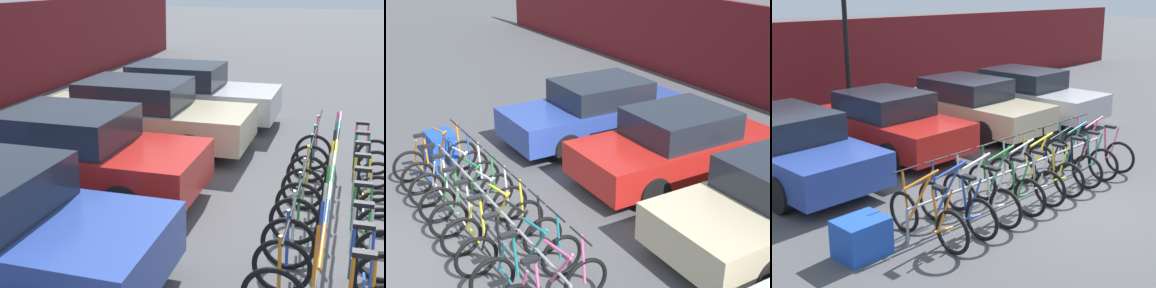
% 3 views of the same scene
% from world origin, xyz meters
% --- Properties ---
extents(ground_plane, '(120.00, 120.00, 0.00)m').
position_xyz_m(ground_plane, '(0.00, 0.00, 0.00)').
color(ground_plane, '#4C4C4F').
extents(hoarding_wall, '(36.00, 0.16, 2.71)m').
position_xyz_m(hoarding_wall, '(0.00, 9.50, 1.36)').
color(hoarding_wall, maroon).
rests_on(hoarding_wall, ground).
extents(bike_rack, '(5.35, 0.04, 0.57)m').
position_xyz_m(bike_rack, '(-0.18, 0.68, 0.50)').
color(bike_rack, gray).
rests_on(bike_rack, ground).
extents(bicycle_orange, '(0.68, 1.71, 1.05)m').
position_xyz_m(bicycle_orange, '(-2.58, 0.53, 0.38)').
color(bicycle_orange, black).
rests_on(bicycle_orange, ground).
extents(bicycle_blue, '(0.68, 1.71, 1.05)m').
position_xyz_m(bicycle_blue, '(-1.97, 0.53, 0.38)').
color(bicycle_blue, black).
rests_on(bicycle_blue, ground).
extents(bicycle_white, '(0.68, 1.71, 1.05)m').
position_xyz_m(bicycle_white, '(-1.41, 0.53, 0.38)').
color(bicycle_white, black).
rests_on(bicycle_white, ground).
extents(bicycle_green, '(0.68, 1.71, 1.05)m').
position_xyz_m(bicycle_green, '(-0.78, 0.53, 0.38)').
color(bicycle_green, black).
rests_on(bicycle_green, ground).
extents(bicycle_silver, '(0.68, 1.71, 1.05)m').
position_xyz_m(bicycle_silver, '(-0.22, 0.53, 0.38)').
color(bicycle_silver, black).
rests_on(bicycle_silver, ground).
extents(bicycle_yellow, '(0.68, 1.71, 1.05)m').
position_xyz_m(bicycle_yellow, '(0.37, 0.53, 0.38)').
color(bicycle_yellow, black).
rests_on(bicycle_yellow, ground).
extents(bicycle_black, '(0.68, 1.71, 1.05)m').
position_xyz_m(bicycle_black, '(0.99, 0.53, 0.38)').
color(bicycle_black, black).
rests_on(bicycle_black, ground).
extents(bicycle_teal, '(0.68, 1.71, 1.05)m').
position_xyz_m(bicycle_teal, '(1.57, 0.53, 0.38)').
color(bicycle_teal, black).
rests_on(bicycle_teal, ground).
extents(bicycle_pink, '(0.68, 1.71, 1.05)m').
position_xyz_m(bicycle_pink, '(2.22, 0.53, 0.38)').
color(bicycle_pink, black).
rests_on(bicycle_pink, ground).
extents(car_blue, '(1.91, 4.35, 1.40)m').
position_xyz_m(car_blue, '(-2.68, 4.39, 0.69)').
color(car_blue, '#2D479E').
rests_on(car_blue, ground).
extents(car_red, '(1.91, 4.02, 1.40)m').
position_xyz_m(car_red, '(-0.12, 4.55, 0.69)').
color(car_red, red).
rests_on(car_red, ground).
extents(car_beige, '(1.91, 4.44, 1.40)m').
position_xyz_m(car_beige, '(2.54, 4.53, 0.69)').
color(car_beige, '#C1B28E').
rests_on(car_beige, ground).
extents(car_silver, '(1.91, 4.54, 1.40)m').
position_xyz_m(car_silver, '(4.80, 4.39, 0.69)').
color(car_silver, '#B7B7BC').
rests_on(car_silver, ground).
extents(cargo_crate, '(0.70, 0.56, 0.55)m').
position_xyz_m(cargo_crate, '(-3.48, 0.90, 0.28)').
color(cargo_crate, blue).
rests_on(cargo_crate, ground).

